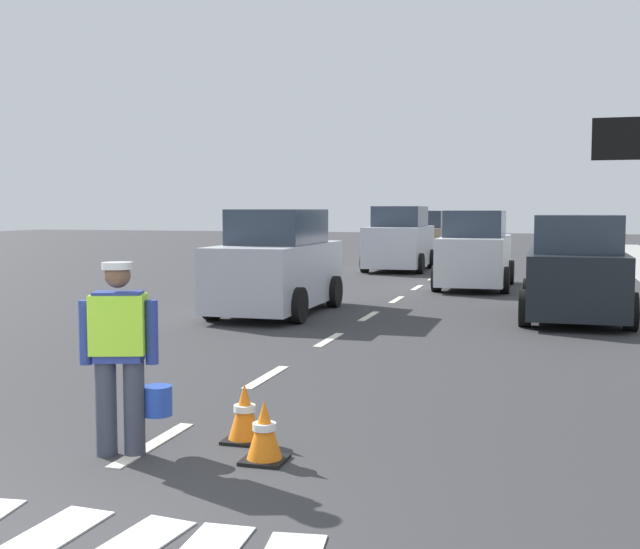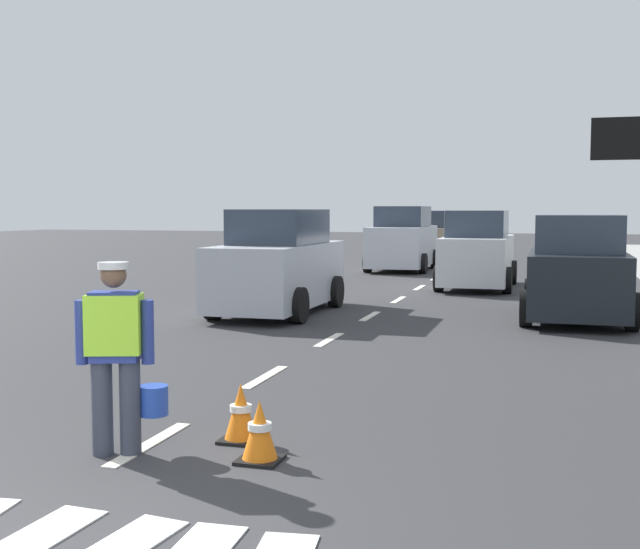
{
  "view_description": "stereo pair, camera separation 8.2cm",
  "coord_description": "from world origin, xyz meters",
  "px_view_note": "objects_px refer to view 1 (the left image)",
  "views": [
    {
      "loc": [
        3.39,
        -3.65,
        2.12
      ],
      "look_at": [
        -0.04,
        8.29,
        1.1
      ],
      "focal_mm": 44.81,
      "sensor_mm": 36.0,
      "label": 1
    },
    {
      "loc": [
        3.46,
        -3.63,
        2.12
      ],
      "look_at": [
        -0.04,
        8.29,
        1.1
      ],
      "focal_mm": 44.81,
      "sensor_mm": 36.0,
      "label": 2
    }
  ],
  "objects_px": {
    "traffic_cone_far": "(264,432)",
    "car_oncoming_second": "(400,241)",
    "car_outgoing_far": "(475,252)",
    "car_oncoming_third": "(426,237)",
    "car_parked_far": "(576,272)",
    "road_worker": "(122,348)",
    "traffic_cone_near": "(245,413)",
    "car_oncoming_lead": "(277,265)"
  },
  "relations": [
    {
      "from": "car_parked_far",
      "to": "traffic_cone_near",
      "type": "bearing_deg",
      "value": -108.8
    },
    {
      "from": "traffic_cone_near",
      "to": "car_oncoming_lead",
      "type": "distance_m",
      "value": 9.09
    },
    {
      "from": "traffic_cone_near",
      "to": "car_parked_far",
      "type": "bearing_deg",
      "value": 71.2
    },
    {
      "from": "traffic_cone_near",
      "to": "car_outgoing_far",
      "type": "distance_m",
      "value": 15.14
    },
    {
      "from": "car_outgoing_far",
      "to": "traffic_cone_near",
      "type": "bearing_deg",
      "value": -92.82
    },
    {
      "from": "car_oncoming_lead",
      "to": "car_parked_far",
      "type": "distance_m",
      "value": 5.85
    },
    {
      "from": "car_outgoing_far",
      "to": "car_parked_far",
      "type": "relative_size",
      "value": 1.1
    },
    {
      "from": "car_oncoming_third",
      "to": "traffic_cone_far",
      "type": "bearing_deg",
      "value": -84.42
    },
    {
      "from": "road_worker",
      "to": "car_oncoming_lead",
      "type": "distance_m",
      "value": 9.5
    },
    {
      "from": "car_outgoing_far",
      "to": "car_oncoming_second",
      "type": "distance_m",
      "value": 6.42
    },
    {
      "from": "car_parked_far",
      "to": "traffic_cone_far",
      "type": "bearing_deg",
      "value": -105.88
    },
    {
      "from": "traffic_cone_near",
      "to": "road_worker",
      "type": "bearing_deg",
      "value": -142.56
    },
    {
      "from": "car_oncoming_third",
      "to": "road_worker",
      "type": "bearing_deg",
      "value": -87.03
    },
    {
      "from": "road_worker",
      "to": "car_parked_far",
      "type": "relative_size",
      "value": 0.44
    },
    {
      "from": "road_worker",
      "to": "car_oncoming_lead",
      "type": "height_order",
      "value": "car_oncoming_lead"
    },
    {
      "from": "car_oncoming_second",
      "to": "car_parked_far",
      "type": "bearing_deg",
      "value": -64.45
    },
    {
      "from": "traffic_cone_near",
      "to": "car_parked_far",
      "type": "distance_m",
      "value": 9.8
    },
    {
      "from": "car_parked_far",
      "to": "car_oncoming_lead",
      "type": "bearing_deg",
      "value": -174.22
    },
    {
      "from": "car_outgoing_far",
      "to": "car_oncoming_third",
      "type": "height_order",
      "value": "car_outgoing_far"
    },
    {
      "from": "road_worker",
      "to": "traffic_cone_near",
      "type": "height_order",
      "value": "road_worker"
    },
    {
      "from": "car_oncoming_second",
      "to": "road_worker",
      "type": "bearing_deg",
      "value": -86.03
    },
    {
      "from": "traffic_cone_far",
      "to": "car_outgoing_far",
      "type": "height_order",
      "value": "car_outgoing_far"
    },
    {
      "from": "traffic_cone_near",
      "to": "car_parked_far",
      "type": "relative_size",
      "value": 0.14
    },
    {
      "from": "traffic_cone_near",
      "to": "traffic_cone_far",
      "type": "relative_size",
      "value": 1.03
    },
    {
      "from": "car_oncoming_second",
      "to": "car_parked_far",
      "type": "height_order",
      "value": "car_oncoming_second"
    },
    {
      "from": "traffic_cone_near",
      "to": "car_oncoming_second",
      "type": "xyz_separation_m",
      "value": [
        -2.34,
        20.74,
        0.77
      ]
    },
    {
      "from": "road_worker",
      "to": "car_oncoming_lead",
      "type": "bearing_deg",
      "value": 101.02
    },
    {
      "from": "road_worker",
      "to": "car_oncoming_third",
      "type": "distance_m",
      "value": 27.33
    },
    {
      "from": "car_outgoing_far",
      "to": "car_parked_far",
      "type": "xyz_separation_m",
      "value": [
        2.4,
        -5.86,
        -0.04
      ]
    },
    {
      "from": "traffic_cone_far",
      "to": "car_oncoming_lead",
      "type": "bearing_deg",
      "value": 108.39
    },
    {
      "from": "traffic_cone_near",
      "to": "car_oncoming_third",
      "type": "xyz_separation_m",
      "value": [
        -2.28,
        26.64,
        0.69
      ]
    },
    {
      "from": "car_outgoing_far",
      "to": "car_oncoming_second",
      "type": "bearing_deg",
      "value": 118.73
    },
    {
      "from": "car_outgoing_far",
      "to": "car_parked_far",
      "type": "distance_m",
      "value": 6.33
    },
    {
      "from": "traffic_cone_far",
      "to": "car_oncoming_third",
      "type": "bearing_deg",
      "value": 95.58
    },
    {
      "from": "road_worker",
      "to": "car_outgoing_far",
      "type": "bearing_deg",
      "value": 84.19
    },
    {
      "from": "car_oncoming_lead",
      "to": "car_oncoming_third",
      "type": "bearing_deg",
      "value": 88.73
    },
    {
      "from": "traffic_cone_near",
      "to": "car_oncoming_second",
      "type": "relative_size",
      "value": 0.13
    },
    {
      "from": "traffic_cone_far",
      "to": "car_oncoming_third",
      "type": "height_order",
      "value": "car_oncoming_third"
    },
    {
      "from": "road_worker",
      "to": "car_parked_far",
      "type": "xyz_separation_m",
      "value": [
        4.01,
        9.91,
        0.0
      ]
    },
    {
      "from": "car_oncoming_second",
      "to": "car_oncoming_third",
      "type": "relative_size",
      "value": 1.05
    },
    {
      "from": "road_worker",
      "to": "car_outgoing_far",
      "type": "distance_m",
      "value": 15.85
    },
    {
      "from": "traffic_cone_far",
      "to": "car_oncoming_second",
      "type": "distance_m",
      "value": 21.43
    }
  ]
}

